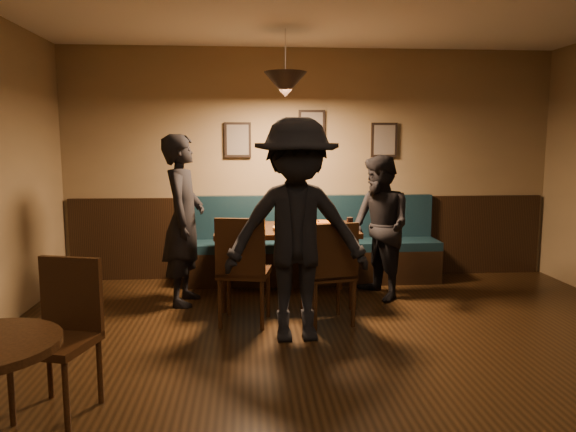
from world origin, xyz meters
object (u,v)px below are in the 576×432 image
at_px(chair_near_right, 328,272).
at_px(cafe_chair_far, 55,340).
at_px(dining_table, 286,264).
at_px(diner_front, 297,231).
at_px(diner_right, 379,228).
at_px(soda_glass, 350,224).
at_px(chair_near_left, 245,270).
at_px(booth_bench, 314,241).
at_px(diner_left, 184,220).
at_px(tabasco_bottle, 338,223).

distance_m(chair_near_right, cafe_chair_far, 2.48).
relative_size(dining_table, cafe_chair_far, 1.53).
bearing_deg(diner_front, diner_right, 46.94).
relative_size(diner_right, soda_glass, 10.97).
xyz_separation_m(chair_near_left, diner_right, (1.43, 0.70, 0.27)).
bearing_deg(booth_bench, diner_front, -101.32).
distance_m(booth_bench, diner_front, 1.99).
height_order(chair_near_right, soda_glass, chair_near_right).
relative_size(booth_bench, diner_right, 1.95).
distance_m(booth_bench, cafe_chair_far, 3.67).
distance_m(diner_left, soda_glass, 1.70).
distance_m(booth_bench, tabasco_bottle, 0.90).
bearing_deg(booth_bench, tabasco_bottle, -79.58).
bearing_deg(diner_left, booth_bench, -55.34).
relative_size(chair_near_right, soda_glass, 6.85).
bearing_deg(tabasco_bottle, chair_near_left, -146.70).
relative_size(chair_near_left, diner_front, 0.54).
distance_m(dining_table, chair_near_left, 0.84).
bearing_deg(soda_glass, diner_right, 36.63).
bearing_deg(diner_right, diner_left, -107.13).
height_order(diner_right, cafe_chair_far, diner_right).
xyz_separation_m(dining_table, diner_right, (1.00, -0.02, 0.38)).
bearing_deg(tabasco_bottle, diner_front, -116.14).
bearing_deg(diner_right, dining_table, -108.56).
height_order(chair_near_left, tabasco_bottle, chair_near_left).
height_order(chair_near_right, cafe_chair_far, chair_near_right).
bearing_deg(cafe_chair_far, dining_table, -107.92).
bearing_deg(diner_front, booth_bench, 76.53).
xyz_separation_m(chair_near_right, soda_glass, (0.29, 0.48, 0.37)).
bearing_deg(diner_front, dining_table, 88.49).
relative_size(dining_table, diner_right, 0.95).
height_order(chair_near_left, chair_near_right, chair_near_left).
height_order(dining_table, soda_glass, soda_glass).
height_order(booth_bench, chair_near_right, booth_bench).
xyz_separation_m(chair_near_left, chair_near_right, (0.76, -0.06, -0.02)).
relative_size(booth_bench, soda_glass, 21.36).
bearing_deg(dining_table, diner_left, -178.42).
bearing_deg(chair_near_right, soda_glass, 46.27).
relative_size(chair_near_left, cafe_chair_far, 1.06).
relative_size(chair_near_right, diner_left, 0.55).
distance_m(chair_near_right, diner_left, 1.62).
distance_m(chair_near_left, diner_left, 0.99).
bearing_deg(dining_table, cafe_chair_far, -124.13).
distance_m(diner_right, cafe_chair_far, 3.49).
xyz_separation_m(soda_glass, cafe_chair_far, (-2.20, -2.06, -0.38)).
bearing_deg(chair_near_left, tabasco_bottle, 43.77).
distance_m(chair_near_right, diner_right, 1.05).
relative_size(booth_bench, chair_near_right, 3.12).
xyz_separation_m(chair_near_right, tabasco_bottle, (0.21, 0.70, 0.36)).
distance_m(diner_left, diner_front, 1.55).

